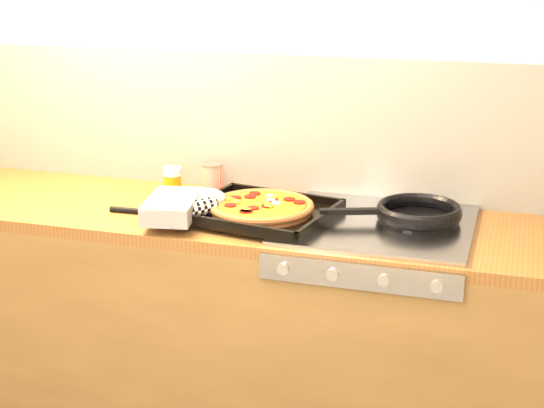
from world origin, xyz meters
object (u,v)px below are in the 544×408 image
(pizza_on_tray, at_px, (238,207))
(tomato_can, at_px, (212,178))
(juice_glass, at_px, (173,182))
(frying_pan, at_px, (417,213))

(pizza_on_tray, bearing_deg, tomato_can, 125.43)
(juice_glass, bearing_deg, frying_pan, -3.56)
(pizza_on_tray, distance_m, tomato_can, 0.33)
(tomato_can, bearing_deg, pizza_on_tray, -54.57)
(pizza_on_tray, distance_m, juice_glass, 0.36)
(pizza_on_tray, height_order, juice_glass, juice_glass)
(frying_pan, bearing_deg, pizza_on_tray, -167.33)
(juice_glass, bearing_deg, pizza_on_tray, -30.35)
(frying_pan, relative_size, juice_glass, 4.40)
(frying_pan, distance_m, juice_glass, 0.88)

